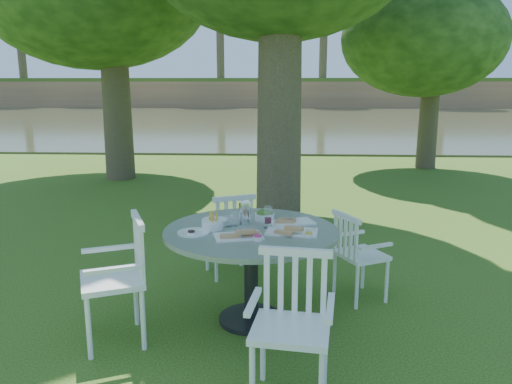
% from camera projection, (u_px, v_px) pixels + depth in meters
% --- Properties ---
extents(ground, '(140.00, 140.00, 0.00)m').
position_uv_depth(ground, '(255.00, 271.00, 5.49)').
color(ground, '#22430E').
rests_on(ground, ground).
extents(table, '(1.46, 1.46, 0.83)m').
position_uv_depth(table, '(251.00, 246.00, 4.20)').
color(table, black).
rests_on(table, ground).
extents(chair_ne, '(0.55, 0.56, 0.85)m').
position_uv_depth(chair_ne, '(354.00, 250.00, 4.66)').
color(chair_ne, white).
rests_on(chair_ne, ground).
extents(chair_nw, '(0.59, 0.57, 0.90)m').
position_uv_depth(chair_nw, '(232.00, 229.00, 5.23)').
color(chair_nw, white).
rests_on(chair_nw, ground).
extents(chair_sw, '(0.63, 0.65, 1.00)m').
position_uv_depth(chair_sw, '(125.00, 270.00, 3.92)').
color(chair_sw, white).
rests_on(chair_sw, ground).
extents(chair_se, '(0.54, 0.52, 0.96)m').
position_uv_depth(chair_se, '(293.00, 313.00, 3.23)').
color(chair_se, white).
rests_on(chair_se, ground).
extents(tableware, '(1.16, 0.78, 0.20)m').
position_uv_depth(tableware, '(249.00, 223.00, 4.21)').
color(tableware, white).
rests_on(tableware, table).
extents(river, '(100.00, 28.00, 0.12)m').
position_uv_depth(river, '(277.00, 121.00, 27.93)').
color(river, '#353720').
rests_on(river, ground).
extents(far_bank, '(100.00, 18.00, 15.20)m').
position_uv_depth(far_bank, '(283.00, 23.00, 44.06)').
color(far_bank, '#8E6542').
rests_on(far_bank, ground).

